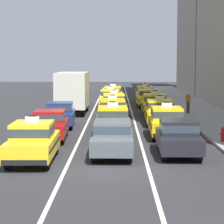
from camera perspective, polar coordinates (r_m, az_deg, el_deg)
ground_plane at (r=19.18m, az=-0.59°, el=-6.64°), size 160.00×160.00×0.00m
lane_stripe_left_center at (r=38.99m, az=-2.36°, el=-0.23°), size 0.14×80.00×0.01m
lane_stripe_center_right at (r=38.96m, az=2.34°, el=-0.23°), size 0.14×80.00×0.01m
sidewalk_curb at (r=34.64m, az=11.90°, el=-1.00°), size 4.00×90.00×0.15m
taxi_left_nearest at (r=20.72m, az=-9.08°, el=-3.30°), size 1.89×4.59×1.96m
sedan_left_second at (r=26.31m, az=-7.15°, el=-1.38°), size 1.92×4.36×1.58m
sedan_left_third at (r=31.41m, az=-5.99°, el=-0.19°), size 1.95×4.38×1.58m
box_truck_left_fourth at (r=39.54m, az=-4.45°, el=2.43°), size 2.34×6.98×3.27m
sedan_left_fifth at (r=46.80m, az=-3.94°, el=1.82°), size 1.81×4.32×1.58m
sedan_center_nearest at (r=21.67m, az=0.06°, el=-2.90°), size 1.82×4.32×1.58m
taxi_center_second at (r=27.30m, az=0.07°, el=-1.01°), size 1.90×4.59×1.96m
taxi_center_third at (r=32.75m, az=0.05°, el=0.14°), size 2.00×4.63×1.96m
taxi_center_fourth at (r=38.27m, az=0.20°, el=0.98°), size 1.99×4.63×1.96m
taxi_center_fifth at (r=43.90m, az=-0.20°, el=1.61°), size 1.90×4.59×1.96m
taxi_center_sixth at (r=49.18m, az=0.10°, el=2.07°), size 1.88×4.58×1.96m
sedan_right_nearest at (r=22.09m, az=7.63°, el=-2.78°), size 1.84×4.33×1.58m
taxi_right_second at (r=27.18m, az=6.29°, el=-1.08°), size 1.89×4.59×1.96m
taxi_right_third at (r=32.48m, az=5.49°, el=0.07°), size 1.87×4.58×1.96m
taxi_right_fourth at (r=37.90m, az=4.90°, el=0.91°), size 1.82×4.56×1.96m
taxi_right_fifth at (r=44.33m, az=4.11°, el=1.64°), size 1.93×4.60×1.96m
taxi_right_sixth at (r=49.78m, az=3.83°, el=2.10°), size 1.88×4.59×1.96m
pedestrian_mid_block at (r=38.51m, az=8.74°, el=1.08°), size 0.36×0.24×1.62m
fire_hydrant at (r=25.33m, az=12.64°, el=-2.45°), size 0.36×0.22×0.73m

